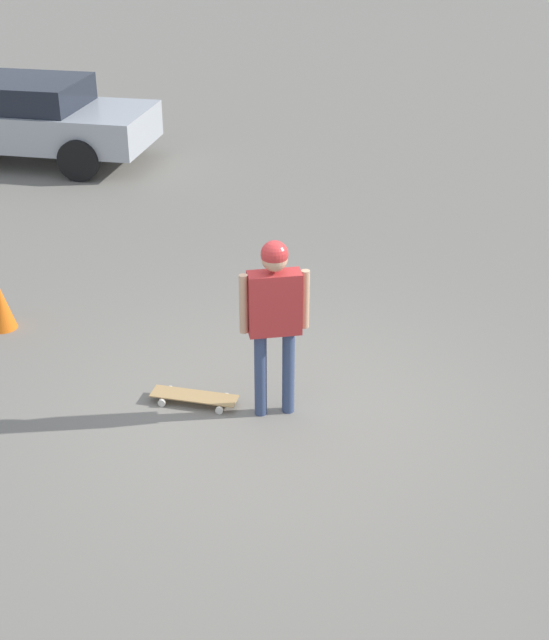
{
  "coord_description": "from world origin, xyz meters",
  "views": [
    {
      "loc": [
        6.53,
        2.71,
        4.64
      ],
      "look_at": [
        0.0,
        0.0,
        0.98
      ],
      "focal_mm": 50.0,
      "sensor_mm": 36.0,
      "label": 1
    }
  ],
  "objects_px": {
    "skateboard": "(194,397)",
    "traffic_cone": "(0,305)",
    "car_parked_near": "(20,118)",
    "person": "(274,307)"
  },
  "relations": [
    {
      "from": "skateboard",
      "to": "traffic_cone",
      "type": "distance_m",
      "value": 2.74
    },
    {
      "from": "skateboard",
      "to": "car_parked_near",
      "type": "bearing_deg",
      "value": -52.16
    },
    {
      "from": "skateboard",
      "to": "traffic_cone",
      "type": "height_order",
      "value": "traffic_cone"
    },
    {
      "from": "person",
      "to": "traffic_cone",
      "type": "distance_m",
      "value": 3.56
    },
    {
      "from": "skateboard",
      "to": "traffic_cone",
      "type": "xyz_separation_m",
      "value": [
        -0.57,
        -2.67,
        0.22
      ]
    },
    {
      "from": "skateboard",
      "to": "person",
      "type": "bearing_deg",
      "value": -178.04
    },
    {
      "from": "person",
      "to": "car_parked_near",
      "type": "relative_size",
      "value": 0.36
    },
    {
      "from": "skateboard",
      "to": "traffic_cone",
      "type": "bearing_deg",
      "value": -21.17
    },
    {
      "from": "car_parked_near",
      "to": "traffic_cone",
      "type": "bearing_deg",
      "value": 113.16
    },
    {
      "from": "person",
      "to": "car_parked_near",
      "type": "distance_m",
      "value": 9.08
    }
  ]
}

